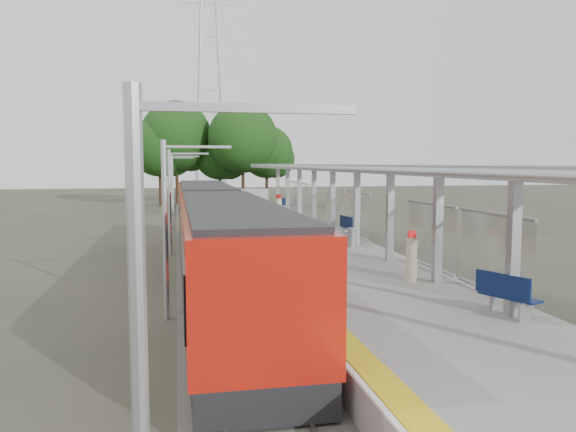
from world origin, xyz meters
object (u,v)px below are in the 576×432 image
object	(u,v)px
info_pillar_far	(279,210)
bench_mid	(348,226)
bench_near	(506,293)
info_pillar_near	(411,259)
bench_far	(283,204)
train	(214,229)
litter_bin	(352,237)

from	to	relation	value
info_pillar_far	bench_mid	bearing A→B (deg)	-74.86
bench_near	info_pillar_near	size ratio (longest dim) A/B	0.99
info_pillar_near	bench_far	bearing A→B (deg)	69.64
bench_near	bench_mid	size ratio (longest dim) A/B	1.01
info_pillar_far	info_pillar_near	bearing A→B (deg)	-87.27
bench_far	info_pillar_far	bearing A→B (deg)	-122.57
train	bench_far	bearing A→B (deg)	71.84
bench_mid	info_pillar_near	distance (m)	10.85
bench_near	bench_far	distance (m)	31.22
info_pillar_near	litter_bin	distance (m)	7.29
bench_near	info_pillar_near	xyz separation A→B (m)	(-0.59, 4.31, 0.14)
info_pillar_near	info_pillar_far	xyz separation A→B (m)	(-0.87, 18.78, 0.05)
bench_mid	info_pillar_far	xyz separation A→B (m)	(-2.15, 8.01, 0.20)
train	info_pillar_near	distance (m)	8.49
bench_near	info_pillar_near	bearing A→B (deg)	75.17
info_pillar_far	litter_bin	size ratio (longest dim) A/B	2.05
info_pillar_near	litter_bin	size ratio (longest dim) A/B	1.90
bench_far	info_pillar_far	world-z (taller)	info_pillar_far
bench_far	litter_bin	distance (m)	19.64
info_pillar_near	litter_bin	world-z (taller)	info_pillar_near
train	bench_far	xyz separation A→B (m)	(6.81, 20.75, -0.53)
bench_far	bench_mid	bearing A→B (deg)	-108.66
bench_near	info_pillar_near	distance (m)	4.35
bench_far	info_pillar_far	distance (m)	8.34
bench_far	litter_bin	size ratio (longest dim) A/B	1.80
info_pillar_near	info_pillar_far	size ratio (longest dim) A/B	0.93
info_pillar_far	bench_far	bearing A→B (deg)	77.25
bench_far	bench_near	bearing A→B (deg)	-110.45
bench_near	info_pillar_far	world-z (taller)	info_pillar_far
bench_mid	info_pillar_near	size ratio (longest dim) A/B	0.98
train	info_pillar_near	xyz separation A→B (m)	(5.82, -6.16, -0.36)
train	bench_far	world-z (taller)	train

